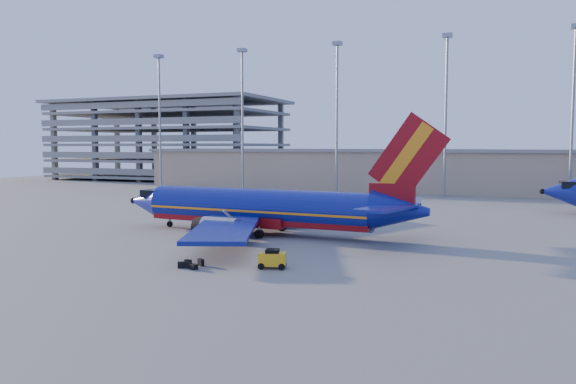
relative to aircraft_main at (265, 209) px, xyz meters
The scene contains 7 objects.
ground 5.57m from the aircraft_main, 126.55° to the left, with size 220.00×220.00×0.00m, color slate.
terminal_building 62.38m from the aircraft_main, 83.49° to the left, with size 122.00×16.00×8.50m.
parking_garage 101.90m from the aircraft_main, 129.77° to the left, with size 62.00×32.00×21.40m.
light_mast_row 52.18m from the aircraft_main, 87.63° to the left, with size 101.60×1.60×28.65m.
aircraft_main is the anchor object (origin of this frame).
baggage_tug 16.56m from the aircraft_main, 63.55° to the right, with size 2.28×1.73×1.46m.
luggage_pile 17.05m from the aircraft_main, 84.95° to the right, with size 1.76×1.86×0.54m.
Camera 1 is at (27.02, -56.47, 9.14)m, focal length 35.00 mm.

